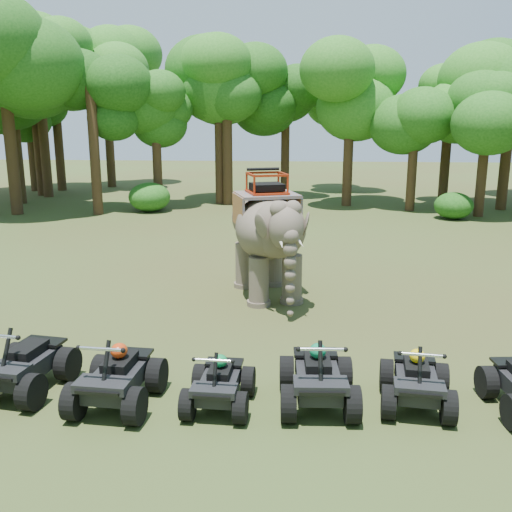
{
  "coord_description": "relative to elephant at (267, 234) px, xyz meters",
  "views": [
    {
      "loc": [
        0.98,
        -11.45,
        5.01
      ],
      "look_at": [
        0.0,
        1.2,
        1.9
      ],
      "focal_mm": 40.0,
      "sensor_mm": 36.0,
      "label": 1
    }
  ],
  "objects": [
    {
      "name": "tree_43",
      "position": [
        -17.45,
        22.45,
        1.76
      ],
      "size": [
        4.97,
        4.97,
        7.1
      ],
      "primitive_type": null,
      "color": "#195114",
      "rests_on": "ground"
    },
    {
      "name": "tree_40",
      "position": [
        -12.85,
        25.05,
        3.46
      ],
      "size": [
        7.35,
        7.35,
        10.5
      ],
      "primitive_type": null,
      "color": "#195114",
      "rests_on": "ground"
    },
    {
      "name": "tree_35",
      "position": [
        12.01,
        16.51,
        2.56
      ],
      "size": [
        6.1,
        6.1,
        8.71
      ],
      "primitive_type": null,
      "color": "#195114",
      "rests_on": "ground"
    },
    {
      "name": "atv_4",
      "position": [
        3.01,
        -6.31,
        -1.17
      ],
      "size": [
        1.4,
        1.8,
        1.24
      ],
      "primitive_type": null,
      "rotation": [
        0.0,
        0.0,
        -0.11
      ],
      "color": "black",
      "rests_on": "ground"
    },
    {
      "name": "atv_3",
      "position": [
        1.28,
        -6.41,
        -1.12
      ],
      "size": [
        1.42,
        1.89,
        1.35
      ],
      "primitive_type": null,
      "rotation": [
        0.0,
        0.0,
        0.05
      ],
      "color": "black",
      "rests_on": "ground"
    },
    {
      "name": "atv_0",
      "position": [
        -4.18,
        -6.3,
        -1.1
      ],
      "size": [
        1.6,
        2.02,
        1.37
      ],
      "primitive_type": null,
      "rotation": [
        0.0,
        0.0,
        -0.15
      ],
      "color": "black",
      "rests_on": "ground"
    },
    {
      "name": "tree_31",
      "position": [
        -9.68,
        13.21,
        1.88
      ],
      "size": [
        5.14,
        5.14,
        7.34
      ],
      "primitive_type": null,
      "color": "#195114",
      "rests_on": "ground"
    },
    {
      "name": "tree_44",
      "position": [
        -15.68,
        22.84,
        3.29
      ],
      "size": [
        7.11,
        7.11,
        10.15
      ],
      "primitive_type": null,
      "color": "#195114",
      "rests_on": "ground"
    },
    {
      "name": "tree_3",
      "position": [
        10.1,
        14.14,
        1.5
      ],
      "size": [
        4.61,
        4.61,
        6.59
      ],
      "primitive_type": null,
      "color": "#195114",
      "rests_on": "ground"
    },
    {
      "name": "tree_42",
      "position": [
        -18.95,
        22.76,
        2.73
      ],
      "size": [
        6.33,
        6.33,
        9.04
      ],
      "primitive_type": null,
      "color": "#195114",
      "rests_on": "ground"
    },
    {
      "name": "tree_38",
      "position": [
        4.15,
        24.22,
        1.75
      ],
      "size": [
        4.95,
        4.95,
        7.07
      ],
      "primitive_type": null,
      "color": "#195114",
      "rests_on": "ground"
    },
    {
      "name": "tree_41",
      "position": [
        -15.21,
        19.57,
        3.14
      ],
      "size": [
        6.9,
        6.9,
        9.85
      ],
      "primitive_type": null,
      "color": "#195114",
      "rests_on": "ground"
    },
    {
      "name": "tree_39",
      "position": [
        9.12,
        17.82,
        2.12
      ],
      "size": [
        5.47,
        5.47,
        7.81
      ],
      "primitive_type": null,
      "color": "#195114",
      "rests_on": "ground"
    },
    {
      "name": "tree_33",
      "position": [
        -3.79,
        17.53,
        2.82
      ],
      "size": [
        6.45,
        6.45,
        9.22
      ],
      "primitive_type": null,
      "color": "#195114",
      "rests_on": "ground"
    },
    {
      "name": "tree_37",
      "position": [
        -15.94,
        20.28,
        3.06
      ],
      "size": [
        6.79,
        6.79,
        9.7
      ],
      "primitive_type": null,
      "color": "#195114",
      "rests_on": "ground"
    },
    {
      "name": "tree_45",
      "position": [
        -3.3,
        17.18,
        2.65
      ],
      "size": [
        6.21,
        6.21,
        8.88
      ],
      "primitive_type": null,
      "color": "#195114",
      "rests_on": "ground"
    },
    {
      "name": "tree_0",
      "position": [
        -0.08,
        20.57,
        2.0
      ],
      "size": [
        5.31,
        5.31,
        7.58
      ],
      "primitive_type": null,
      "color": "#195114",
      "rests_on": "ground"
    },
    {
      "name": "tree_32",
      "position": [
        -7.05,
        15.7,
        1.59
      ],
      "size": [
        4.74,
        4.74,
        6.77
      ],
      "primitive_type": null,
      "color": "#195114",
      "rests_on": "ground"
    },
    {
      "name": "tree_2",
      "position": [
        6.9,
        15.71,
        1.53
      ],
      "size": [
        4.65,
        4.65,
        6.65
      ],
      "primitive_type": null,
      "color": "#195114",
      "rests_on": "ground"
    },
    {
      "name": "atv_1",
      "position": [
        -2.27,
        -6.68,
        -1.11
      ],
      "size": [
        1.45,
        1.91,
        1.35
      ],
      "primitive_type": null,
      "rotation": [
        0.0,
        0.0,
        -0.07
      ],
      "color": "black",
      "rests_on": "ground"
    },
    {
      "name": "tree_1",
      "position": [
        3.58,
        17.3,
        2.36
      ],
      "size": [
        5.81,
        5.81,
        8.31
      ],
      "primitive_type": null,
      "color": "#195114",
      "rests_on": "ground"
    },
    {
      "name": "ground",
      "position": [
        -0.08,
        -4.3,
        -1.79
      ],
      "size": [
        110.0,
        110.0,
        0.0
      ],
      "primitive_type": "plane",
      "color": "#47381E",
      "rests_on": "ground"
    },
    {
      "name": "tree_36",
      "position": [
        -15.59,
        16.73,
        2.85
      ],
      "size": [
        6.5,
        6.5,
        9.28
      ],
      "primitive_type": null,
      "color": "#195114",
      "rests_on": "ground"
    },
    {
      "name": "elephant",
      "position": [
        0.0,
        0.0,
        0.0
      ],
      "size": [
        3.1,
        4.63,
        3.58
      ],
      "primitive_type": null,
      "rotation": [
        0.0,
        0.0,
        0.31
      ],
      "color": "brown",
      "rests_on": "ground"
    },
    {
      "name": "atv_2",
      "position": [
        -0.46,
        -6.62,
        -1.22
      ],
      "size": [
        1.18,
        1.58,
        1.14
      ],
      "primitive_type": null,
      "rotation": [
        0.0,
        0.0,
        -0.04
      ],
      "color": "black",
      "rests_on": "ground"
    },
    {
      "name": "tree_30",
      "position": [
        -13.97,
        12.94,
        3.21
      ],
      "size": [
        7.0,
        7.0,
        10.0
      ],
      "primitive_type": null,
      "color": "#195114",
      "rests_on": "ground"
    }
  ]
}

